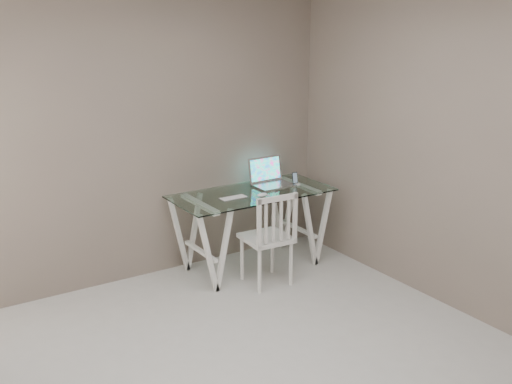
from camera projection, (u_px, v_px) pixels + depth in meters
room at (260, 136)px, 3.61m from camera, size 4.50×4.52×2.71m
desk at (252, 229)px, 6.05m from camera, size 1.50×0.70×0.75m
chair at (270, 235)px, 5.63m from camera, size 0.42×0.42×0.87m
laptop at (270, 178)px, 6.18m from camera, size 0.37×0.30×0.26m
keyboard at (233, 198)px, 5.77m from camera, size 0.26×0.11×0.01m
mouse at (262, 195)px, 5.82m from camera, size 0.11×0.06×0.03m
phone_dock at (295, 181)px, 6.18m from camera, size 0.07×0.07×0.12m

